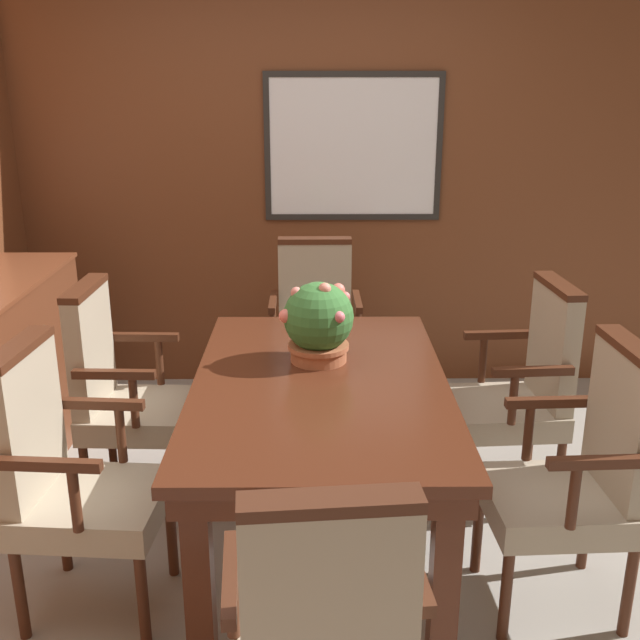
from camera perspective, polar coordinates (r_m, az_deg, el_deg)
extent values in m
plane|color=#A39E93|center=(3.28, -2.52, -17.07)|extent=(14.00, 14.00, 0.00)
cube|color=brown|center=(4.60, -1.92, 9.86)|extent=(7.20, 0.06, 2.45)
cube|color=white|center=(4.53, 2.55, 13.00)|extent=(0.98, 0.01, 0.79)
cube|color=#282623|center=(4.51, 2.63, 18.22)|extent=(1.05, 0.02, 0.04)
cube|color=#282623|center=(4.59, 2.48, 7.86)|extent=(1.05, 0.02, 0.04)
cube|color=#282623|center=(4.53, -4.05, 12.97)|extent=(0.04, 0.02, 0.79)
cube|color=#282623|center=(4.58, 9.07, 12.85)|extent=(0.03, 0.02, 0.79)
cube|color=#4C2314|center=(2.58, -9.21, -18.86)|extent=(0.09, 0.09, 0.70)
cube|color=#4C2314|center=(2.59, 9.47, -18.77)|extent=(0.09, 0.09, 0.70)
cube|color=#4C2314|center=(3.78, -6.11, -5.98)|extent=(0.09, 0.09, 0.70)
cube|color=#4C2314|center=(3.79, 5.99, -5.94)|extent=(0.09, 0.09, 0.70)
cube|color=#4C2314|center=(3.00, 0.02, -6.17)|extent=(0.94, 1.55, 0.09)
cube|color=#4C2314|center=(2.97, 0.02, -4.99)|extent=(1.00, 1.61, 0.04)
cube|color=tan|center=(1.82, 0.78, -21.20)|extent=(0.41, 0.12, 0.53)
cube|color=#472314|center=(1.66, 0.82, -13.75)|extent=(0.41, 0.12, 0.03)
cylinder|color=#472314|center=(2.13, 6.56, -19.54)|extent=(0.04, 0.04, 0.24)
cube|color=#472314|center=(2.00, 7.14, -18.11)|extent=(0.07, 0.35, 0.04)
cylinder|color=#472314|center=(2.10, -6.70, -20.26)|extent=(0.04, 0.04, 0.24)
cube|color=#472314|center=(1.97, -6.87, -18.87)|extent=(0.07, 0.35, 0.04)
cylinder|color=#472314|center=(2.81, -13.35, -19.99)|extent=(0.04, 0.04, 0.36)
cylinder|color=#472314|center=(3.10, -11.25, -15.69)|extent=(0.04, 0.04, 0.36)
cylinder|color=#472314|center=(2.95, -21.90, -18.76)|extent=(0.04, 0.04, 0.36)
cylinder|color=#472314|center=(3.24, -18.97, -14.86)|extent=(0.04, 0.04, 0.36)
cube|color=tan|center=(2.89, -16.82, -13.41)|extent=(0.53, 0.48, 0.11)
cube|color=tan|center=(2.82, -21.41, -7.39)|extent=(0.11, 0.41, 0.53)
cube|color=#472314|center=(2.71, -22.08, -2.05)|extent=(0.12, 0.41, 0.03)
cylinder|color=#472314|center=(2.60, -18.17, -12.80)|extent=(0.04, 0.04, 0.24)
cube|color=#472314|center=(2.57, -19.99, -10.32)|extent=(0.35, 0.06, 0.04)
cylinder|color=#472314|center=(2.98, -14.93, -8.34)|extent=(0.04, 0.04, 0.24)
cube|color=#472314|center=(2.95, -16.50, -6.15)|extent=(0.35, 0.06, 0.04)
cylinder|color=#472314|center=(3.77, 9.38, -9.05)|extent=(0.04, 0.04, 0.36)
cylinder|color=#472314|center=(3.45, 10.85, -11.94)|extent=(0.04, 0.04, 0.36)
cylinder|color=#472314|center=(3.89, 15.69, -8.62)|extent=(0.04, 0.04, 0.36)
cylinder|color=#472314|center=(3.58, 17.73, -11.34)|extent=(0.04, 0.04, 0.36)
cube|color=tan|center=(3.56, 13.71, -6.83)|extent=(0.52, 0.47, 0.11)
cube|color=tan|center=(3.51, 17.33, -1.89)|extent=(0.11, 0.41, 0.53)
cube|color=#472314|center=(3.43, 17.77, 2.50)|extent=(0.11, 0.41, 0.03)
cylinder|color=#472314|center=(3.68, 12.30, -2.89)|extent=(0.04, 0.04, 0.24)
cube|color=#472314|center=(3.66, 13.54, -1.10)|extent=(0.35, 0.06, 0.04)
cylinder|color=#472314|center=(3.28, 14.52, -5.78)|extent=(0.04, 0.04, 0.24)
cube|color=#472314|center=(3.26, 15.92, -3.78)|extent=(0.35, 0.06, 0.04)
cylinder|color=#472314|center=(3.42, -10.31, -12.14)|extent=(0.04, 0.04, 0.36)
cylinder|color=#472314|center=(3.75, -9.14, -9.20)|extent=(0.04, 0.04, 0.36)
cylinder|color=#472314|center=(3.53, -17.37, -11.69)|extent=(0.04, 0.04, 0.36)
cylinder|color=#472314|center=(3.85, -15.58, -8.90)|extent=(0.04, 0.04, 0.36)
cube|color=tan|center=(3.53, -13.39, -7.05)|extent=(0.51, 0.46, 0.11)
cube|color=tan|center=(3.47, -17.09, -2.12)|extent=(0.09, 0.41, 0.53)
cube|color=#472314|center=(3.38, -17.53, 2.32)|extent=(0.10, 0.41, 0.03)
cylinder|color=#472314|center=(3.24, -13.99, -6.01)|extent=(0.04, 0.04, 0.24)
cube|color=#472314|center=(3.22, -15.43, -4.01)|extent=(0.35, 0.05, 0.04)
cylinder|color=#472314|center=(3.65, -12.13, -3.05)|extent=(0.04, 0.04, 0.24)
cube|color=#472314|center=(3.63, -13.40, -1.26)|extent=(0.35, 0.05, 0.04)
cylinder|color=#472314|center=(4.03, -3.05, -6.92)|extent=(0.04, 0.04, 0.36)
cylinder|color=#472314|center=(4.04, 2.43, -6.88)|extent=(0.04, 0.04, 0.36)
cylinder|color=#472314|center=(4.43, -2.87, -4.53)|extent=(0.04, 0.04, 0.36)
cylinder|color=#472314|center=(4.43, 2.10, -4.50)|extent=(0.04, 0.04, 0.36)
cube|color=tan|center=(4.14, -0.35, -2.66)|extent=(0.45, 0.50, 0.11)
cube|color=tan|center=(4.23, -0.40, 2.39)|extent=(0.41, 0.08, 0.53)
cube|color=#472314|center=(4.17, -0.40, 6.08)|extent=(0.41, 0.09, 0.03)
cylinder|color=#472314|center=(4.05, -3.62, -0.55)|extent=(0.04, 0.04, 0.24)
cube|color=#472314|center=(4.08, -3.61, 1.38)|extent=(0.04, 0.35, 0.04)
cylinder|color=#472314|center=(4.05, 2.91, -0.51)|extent=(0.04, 0.04, 0.24)
cube|color=#472314|center=(4.09, 2.87, 1.42)|extent=(0.04, 0.35, 0.04)
cylinder|color=#472314|center=(3.13, 11.92, -15.46)|extent=(0.04, 0.04, 0.36)
cylinder|color=#472314|center=(2.83, 13.96, -19.70)|extent=(0.04, 0.04, 0.36)
cylinder|color=#472314|center=(3.26, 19.58, -14.68)|extent=(0.04, 0.04, 0.36)
cylinder|color=#472314|center=(2.97, 22.45, -18.55)|extent=(0.04, 0.04, 0.36)
cube|color=tan|center=(2.91, 17.45, -13.20)|extent=(0.51, 0.47, 0.11)
cube|color=tan|center=(2.84, 22.01, -7.24)|extent=(0.10, 0.41, 0.53)
cube|color=#472314|center=(2.74, 22.70, -1.95)|extent=(0.11, 0.41, 0.03)
cylinder|color=#472314|center=(3.00, 15.60, -8.17)|extent=(0.04, 0.04, 0.24)
cube|color=#472314|center=(2.98, 17.16, -6.01)|extent=(0.35, 0.05, 0.04)
cylinder|color=#472314|center=(2.63, 18.77, -12.57)|extent=(0.04, 0.04, 0.24)
cube|color=#472314|center=(2.60, 20.58, -10.12)|extent=(0.35, 0.05, 0.04)
cylinder|color=#B2603D|center=(3.15, -0.11, -2.46)|extent=(0.24, 0.24, 0.08)
cylinder|color=#B2603D|center=(3.14, -0.11, -1.98)|extent=(0.25, 0.25, 0.02)
sphere|color=#387033|center=(3.09, -0.11, 0.23)|extent=(0.29, 0.29, 0.29)
sphere|color=#F0716E|center=(3.19, 1.65, 0.62)|extent=(0.04, 0.04, 0.04)
sphere|color=#EB6F6A|center=(3.11, 1.92, 1.78)|extent=(0.04, 0.04, 0.04)
sphere|color=#F97769|center=(3.05, -2.56, 0.31)|extent=(0.06, 0.06, 0.06)
sphere|color=#E67D70|center=(3.06, -1.81, 2.10)|extent=(0.05, 0.05, 0.05)
sphere|color=#E16B74|center=(2.98, 1.46, 0.23)|extent=(0.05, 0.05, 0.05)
sphere|color=#DD826D|center=(3.02, 0.36, 2.36)|extent=(0.05, 0.05, 0.05)
sphere|color=#F67566|center=(3.11, 1.40, 2.30)|extent=(0.06, 0.06, 0.06)
cube|color=brown|center=(3.99, -23.07, -4.17)|extent=(0.45, 1.19, 0.95)
sphere|color=#4C422D|center=(3.82, -20.29, -0.56)|extent=(0.03, 0.03, 0.03)
sphere|color=#4C422D|center=(3.71, -21.02, -7.17)|extent=(0.03, 0.03, 0.03)
sphere|color=#4C422D|center=(4.17, -18.56, -4.07)|extent=(0.03, 0.03, 0.03)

